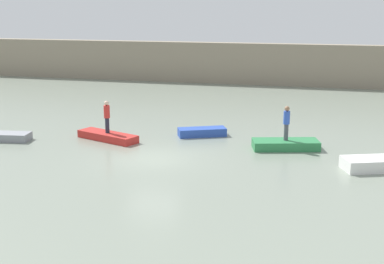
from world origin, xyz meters
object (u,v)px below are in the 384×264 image
Objects in this scene: person_red_shirt at (107,115)px; person_blue_shirt at (287,121)px; rowboat_red at (108,136)px; rowboat_white at (378,164)px; rowboat_blue at (202,132)px; rowboat_green at (286,145)px.

person_blue_shirt is at bearing 3.47° from person_red_shirt.
rowboat_red is 1.19× the size of rowboat_white.
rowboat_blue is 9.80m from rowboat_white.
rowboat_red is 2.07× the size of person_red_shirt.
rowboat_green reaches higher than rowboat_blue.
rowboat_white is 1.74× the size of person_blue_shirt.
rowboat_blue is 5.28m from person_red_shirt.
rowboat_white is at bearing -45.94° from rowboat_green.
rowboat_green is 9.46m from person_red_shirt.
rowboat_green is 4.87m from rowboat_white.
rowboat_white is (13.59, -1.89, 0.07)m from rowboat_red.
person_red_shirt is 9.39m from person_blue_shirt.
rowboat_red is 1.17m from person_red_shirt.
rowboat_green is at bearing 24.67° from rowboat_red.
person_red_shirt is at bearing -176.53° from person_blue_shirt.
person_red_shirt is (-9.38, -0.57, 1.14)m from rowboat_green.
rowboat_green is (9.38, 0.57, 0.03)m from rowboat_red.
person_blue_shirt is at bearing 128.39° from rowboat_white.
person_red_shirt is 1.00× the size of person_blue_shirt.
rowboat_white is at bearing -49.71° from rowboat_blue.
rowboat_red is 9.39m from rowboat_green.
rowboat_red is 5.15m from rowboat_blue.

